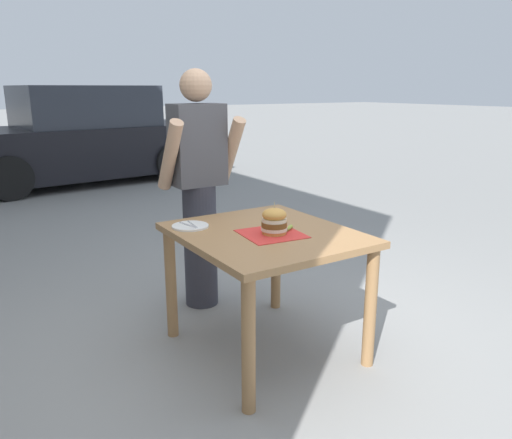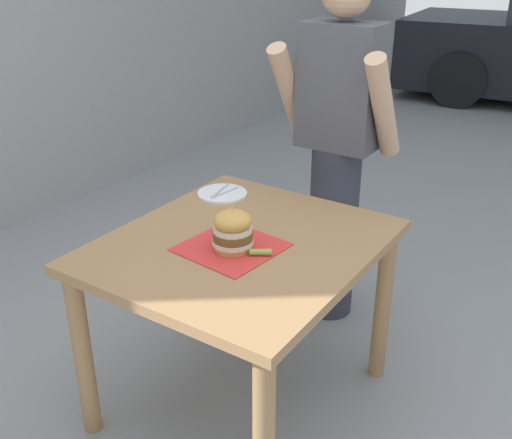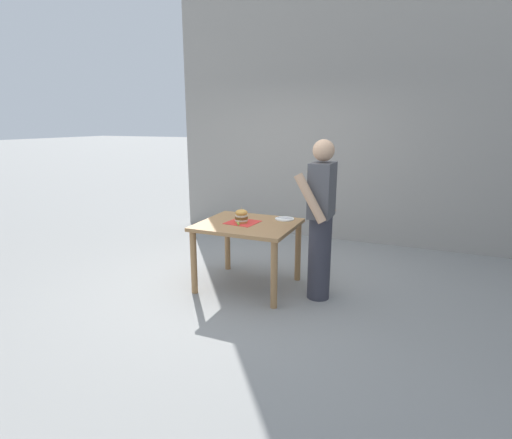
{
  "view_description": "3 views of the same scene",
  "coord_description": "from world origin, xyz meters",
  "px_view_note": "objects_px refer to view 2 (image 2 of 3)",
  "views": [
    {
      "loc": [
        -1.54,
        -2.31,
        1.56
      ],
      "look_at": [
        0.0,
        0.1,
        0.81
      ],
      "focal_mm": 35.0,
      "sensor_mm": 36.0,
      "label": 1
    },
    {
      "loc": [
        1.15,
        -1.63,
        1.77
      ],
      "look_at": [
        0.0,
        0.1,
        0.81
      ],
      "focal_mm": 42.0,
      "sensor_mm": 36.0,
      "label": 2
    },
    {
      "loc": [
        3.94,
        1.78,
        1.85
      ],
      "look_at": [
        0.0,
        0.1,
        0.81
      ],
      "focal_mm": 28.0,
      "sensor_mm": 36.0,
      "label": 3
    }
  ],
  "objects_px": {
    "sandwich": "(233,230)",
    "side_plate_with_forks": "(222,194)",
    "pickle_spear": "(261,252)",
    "parked_car_near_curb": "(150,12)",
    "patio_table": "(242,269)",
    "diner_across_table": "(337,149)"
  },
  "relations": [
    {
      "from": "patio_table",
      "to": "side_plate_with_forks",
      "type": "relative_size",
      "value": 4.82
    },
    {
      "from": "sandwich",
      "to": "patio_table",
      "type": "bearing_deg",
      "value": 100.38
    },
    {
      "from": "patio_table",
      "to": "side_plate_with_forks",
      "type": "distance_m",
      "value": 0.48
    },
    {
      "from": "pickle_spear",
      "to": "patio_table",
      "type": "bearing_deg",
      "value": 154.49
    },
    {
      "from": "sandwich",
      "to": "side_plate_with_forks",
      "type": "xyz_separation_m",
      "value": [
        -0.34,
        0.39,
        -0.07
      ]
    },
    {
      "from": "patio_table",
      "to": "side_plate_with_forks",
      "type": "xyz_separation_m",
      "value": [
        -0.33,
        0.32,
        0.13
      ]
    },
    {
      "from": "pickle_spear",
      "to": "sandwich",
      "type": "bearing_deg",
      "value": -173.81
    },
    {
      "from": "side_plate_with_forks",
      "to": "diner_across_table",
      "type": "relative_size",
      "value": 0.13
    },
    {
      "from": "pickle_spear",
      "to": "parked_car_near_curb",
      "type": "bearing_deg",
      "value": 135.24
    },
    {
      "from": "patio_table",
      "to": "pickle_spear",
      "type": "xyz_separation_m",
      "value": [
        0.13,
        -0.06,
        0.14
      ]
    },
    {
      "from": "patio_table",
      "to": "sandwich",
      "type": "height_order",
      "value": "sandwich"
    },
    {
      "from": "parked_car_near_curb",
      "to": "pickle_spear",
      "type": "bearing_deg",
      "value": -44.76
    },
    {
      "from": "patio_table",
      "to": "parked_car_near_curb",
      "type": "height_order",
      "value": "parked_car_near_curb"
    },
    {
      "from": "side_plate_with_forks",
      "to": "sandwich",
      "type": "bearing_deg",
      "value": -49.31
    },
    {
      "from": "side_plate_with_forks",
      "to": "parked_car_near_curb",
      "type": "bearing_deg",
      "value": 134.91
    },
    {
      "from": "sandwich",
      "to": "side_plate_with_forks",
      "type": "bearing_deg",
      "value": 130.69
    },
    {
      "from": "diner_across_table",
      "to": "parked_car_near_curb",
      "type": "distance_m",
      "value": 7.99
    },
    {
      "from": "pickle_spear",
      "to": "parked_car_near_curb",
      "type": "relative_size",
      "value": 0.02
    },
    {
      "from": "sandwich",
      "to": "pickle_spear",
      "type": "xyz_separation_m",
      "value": [
        0.11,
        0.01,
        -0.06
      ]
    },
    {
      "from": "patio_table",
      "to": "parked_car_near_curb",
      "type": "relative_size",
      "value": 0.25
    },
    {
      "from": "parked_car_near_curb",
      "to": "sandwich",
      "type": "bearing_deg",
      "value": -45.34
    },
    {
      "from": "pickle_spear",
      "to": "diner_across_table",
      "type": "xyz_separation_m",
      "value": [
        -0.14,
        0.88,
        0.11
      ]
    }
  ]
}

